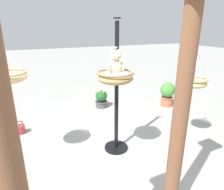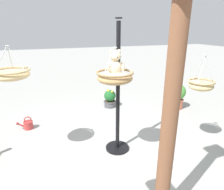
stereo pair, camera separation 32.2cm
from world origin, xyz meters
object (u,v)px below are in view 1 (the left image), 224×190
display_pole_central (116,114)px  greenhouse_pillar_right (179,123)px  hanging_basket_with_teddy (115,77)px  teddy_bear (116,65)px  hanging_basket_left_high (195,82)px  hanging_basket_right_low (8,77)px  potted_plant_bushy_green (101,99)px  watering_can (20,129)px  potted_plant_small_succulent (167,93)px

display_pole_central → greenhouse_pillar_right: bearing=88.5°
hanging_basket_with_teddy → teddy_bear: size_ratio=1.40×
teddy_bear → hanging_basket_left_high: size_ratio=0.66×
hanging_basket_right_low → potted_plant_bushy_green: bearing=-140.5°
hanging_basket_right_low → greenhouse_pillar_right: greenhouse_pillar_right is taller
hanging_basket_with_teddy → watering_can: hanging_basket_with_teddy is taller
teddy_bear → potted_plant_small_succulent: size_ratio=0.58×
hanging_basket_with_teddy → potted_plant_small_succulent: (-2.47, -1.56, -1.09)m
hanging_basket_right_low → display_pole_central: bearing=171.6°
display_pole_central → teddy_bear: 0.99m
teddy_bear → potted_plant_small_succulent: teddy_bear is taller
hanging_basket_left_high → greenhouse_pillar_right: bearing=38.2°
display_pole_central → watering_can: (1.64, -1.42, -0.62)m
hanging_basket_right_low → potted_plant_small_succulent: 4.26m
hanging_basket_left_high → potted_plant_small_succulent: hanging_basket_left_high is taller
greenhouse_pillar_right → potted_plant_bushy_green: bearing=-99.4°
potted_plant_bushy_green → potted_plant_small_succulent: (-1.77, 0.74, 0.14)m
hanging_basket_with_teddy → potted_plant_small_succulent: bearing=-147.8°
hanging_basket_left_high → potted_plant_bushy_green: (0.88, -2.43, -0.99)m
hanging_basket_left_high → potted_plant_small_succulent: bearing=-117.8°
potted_plant_small_succulent → watering_can: 3.98m
hanging_basket_right_low → greenhouse_pillar_right: size_ratio=0.21×
potted_plant_bushy_green → watering_can: 2.29m
display_pole_central → hanging_basket_left_high: size_ratio=3.72×
hanging_basket_with_teddy → hanging_basket_right_low: 1.57m
hanging_basket_right_low → potted_plant_bushy_green: 3.12m
hanging_basket_left_high → watering_can: (3.08, -1.80, -1.13)m
hanging_basket_with_teddy → hanging_basket_left_high: bearing=175.4°
hanging_basket_right_low → teddy_bear: bearing=161.0°
hanging_basket_right_low → potted_plant_small_succulent: bearing=-164.9°
display_pole_central → teddy_bear: display_pole_central is taller
hanging_basket_with_teddy → greenhouse_pillar_right: bearing=94.8°
potted_plant_bushy_green → watering_can: size_ratio=1.54×
display_pole_central → hanging_basket_with_teddy: bearing=59.0°
teddy_bear → greenhouse_pillar_right: 1.34m
potted_plant_small_succulent → greenhouse_pillar_right: bearing=50.3°
hanging_basket_with_teddy → display_pole_central: bearing=-121.0°
teddy_bear → watering_can: (1.49, -1.69, -1.56)m
display_pole_central → watering_can: display_pole_central is taller
hanging_basket_left_high → potted_plant_bushy_green: hanging_basket_left_high is taller
hanging_basket_left_high → display_pole_central: bearing=-14.7°
teddy_bear → hanging_basket_with_teddy: bearing=-90.0°
hanging_basket_right_low → potted_plant_small_succulent: size_ratio=0.77×
hanging_basket_with_teddy → teddy_bear: 0.18m
teddy_bear → watering_can: teddy_bear is taller
display_pole_central → greenhouse_pillar_right: 1.63m
hanging_basket_right_low → potted_plant_small_succulent: (-3.96, -1.07, -1.14)m
potted_plant_small_succulent → hanging_basket_right_low: bearing=15.1°
display_pole_central → hanging_basket_left_high: display_pole_central is taller
greenhouse_pillar_right → potted_plant_small_succulent: (-2.37, -2.85, -0.86)m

